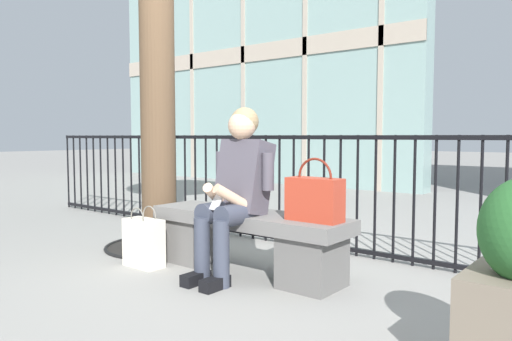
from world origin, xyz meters
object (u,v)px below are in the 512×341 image
at_px(seated_person_with_phone, 236,186).
at_px(handbag_on_bench, 315,198).
at_px(stone_bench, 247,236).
at_px(shopping_bag, 144,242).

bearing_deg(seated_person_with_phone, handbag_on_bench, 11.56).
bearing_deg(stone_bench, handbag_on_bench, -0.99).
bearing_deg(handbag_on_bench, stone_bench, 179.01).
bearing_deg(seated_person_with_phone, stone_bench, 89.83).
height_order(seated_person_with_phone, handbag_on_bench, seated_person_with_phone).
distance_m(seated_person_with_phone, shopping_bag, 0.90).
bearing_deg(handbag_on_bench, seated_person_with_phone, -168.44).
relative_size(seated_person_with_phone, shopping_bag, 2.60).
height_order(stone_bench, handbag_on_bench, handbag_on_bench).
bearing_deg(shopping_bag, handbag_on_bench, 15.50).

